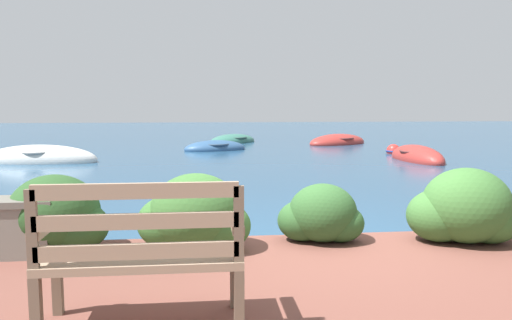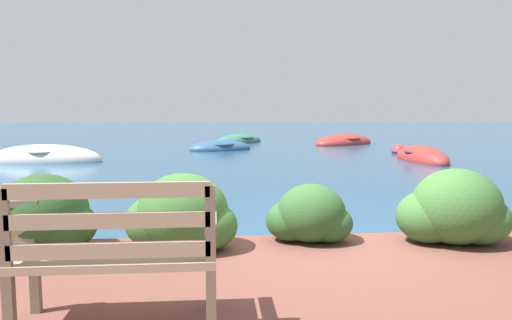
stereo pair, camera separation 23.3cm
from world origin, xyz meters
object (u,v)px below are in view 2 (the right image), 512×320
Objects in this scene: rowboat_nearest at (422,159)px; rowboat_far at (220,148)px; mooring_buoy at (399,151)px; park_bench at (116,251)px; rowboat_mid at (45,159)px; rowboat_distant at (239,141)px; rowboat_outer at (344,143)px.

rowboat_far is (-5.65, 3.88, -0.01)m from rowboat_nearest.
mooring_buoy is at bearing 174.14° from rowboat_nearest.
park_bench is 0.38× the size of rowboat_mid.
rowboat_far is (4.88, 3.30, -0.02)m from rowboat_mid.
rowboat_nearest is at bearing -93.22° from mooring_buoy.
rowboat_mid is at bearing 114.35° from park_bench.
rowboat_distant is (-4.83, 7.22, -0.01)m from rowboat_nearest.
rowboat_far is at bearing -148.26° from rowboat_distant.
rowboat_distant is 7.15m from mooring_buoy.
rowboat_distant is (5.70, 6.64, -0.01)m from rowboat_mid.
park_bench reaches higher than rowboat_mid.
rowboat_far is 0.79× the size of rowboat_outer.
rowboat_distant is at bearing 58.23° from rowboat_far.
mooring_buoy is at bearing -168.16° from rowboat_mid.
park_bench reaches higher than rowboat_outer.
rowboat_outer is (5.76, 16.56, -0.64)m from park_bench.
mooring_buoy is (10.65, 1.49, 0.01)m from rowboat_mid.
rowboat_outer is (-0.67, 5.99, -0.00)m from rowboat_nearest.
park_bench reaches higher than mooring_buoy.
park_bench is at bearing -111.22° from rowboat_far.
park_bench is 17.55m from rowboat_outer.
rowboat_distant is (1.61, 17.80, -0.64)m from park_bench.
rowboat_mid is 5.90m from rowboat_far.
park_bench is at bearing -33.98° from rowboat_nearest.
rowboat_far reaches higher than mooring_buoy.
park_bench is 17.88m from rowboat_distant.
rowboat_mid is at bearing -164.02° from rowboat_far.
rowboat_mid reaches higher than rowboat_distant.
rowboat_nearest is at bearing -100.80° from rowboat_distant.
rowboat_outer is at bearing -61.10° from rowboat_distant.
rowboat_outer reaches higher than rowboat_distant.
rowboat_mid is at bearing -95.81° from rowboat_nearest.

